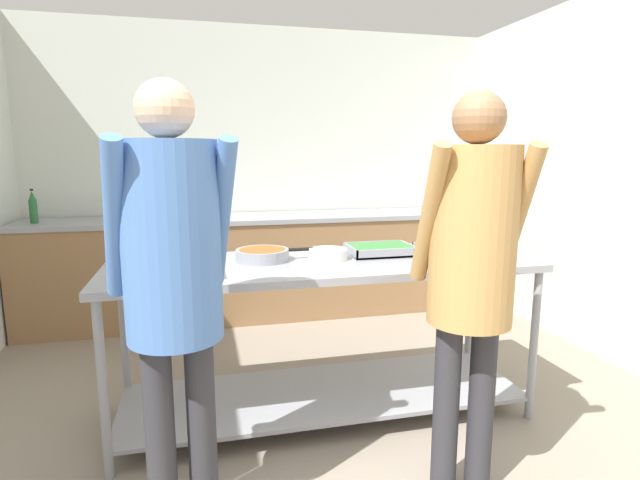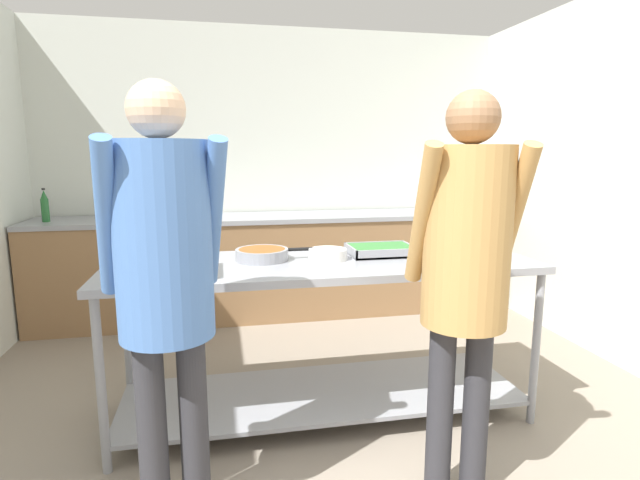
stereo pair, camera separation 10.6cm
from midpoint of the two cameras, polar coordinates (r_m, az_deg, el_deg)
The scene contains 12 objects.
wall_rear at distance 4.91m, azimuth -4.45°, elevation 7.95°, with size 4.48×0.06×2.65m.
wall_right at distance 4.13m, azimuth 31.63°, elevation 6.15°, with size 0.06×3.81×2.65m.
back_counter at distance 4.65m, azimuth -3.76°, elevation -2.82°, with size 4.32×0.65×0.93m.
serving_counter at distance 2.83m, azimuth 1.49°, elevation -8.18°, with size 2.33×0.78×0.90m.
serving_tray_roast at distance 2.56m, azimuth -15.25°, elevation -3.15°, with size 0.41×0.33×0.05m.
sauce_pan at distance 2.78m, azimuth -5.53°, elevation -1.60°, with size 0.43×0.29×0.06m.
plate_stack at distance 2.79m, azimuth 1.97°, elevation -1.64°, with size 0.22×0.22×0.06m.
serving_tray_vegetables at distance 2.95m, azimuth 7.98°, elevation -1.18°, with size 0.38×0.28×0.05m.
serving_tray_greens at distance 3.02m, azimuth 16.31°, elevation -1.23°, with size 0.40×0.31×0.05m.
guest_serving_left at distance 2.12m, azimuth 17.71°, elevation -1.84°, with size 0.48×0.39×1.73m.
guest_serving_right at distance 1.94m, azimuth -15.87°, elevation -2.57°, with size 0.51×0.42×1.75m.
water_bottle at distance 4.67m, azimuth -28.37°, elevation 3.39°, with size 0.06×0.06×0.28m.
Camera 2 is at (-0.55, -1.19, 1.49)m, focal length 28.00 mm.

